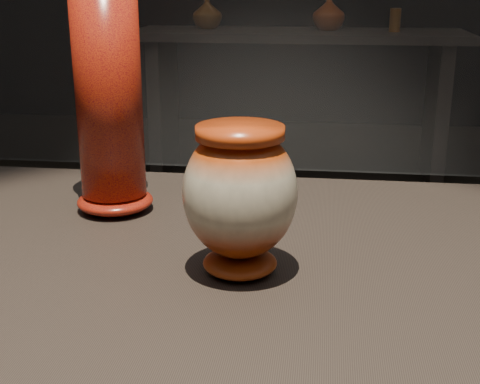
# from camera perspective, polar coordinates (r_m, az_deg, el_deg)

# --- Properties ---
(main_vase) EXTENTS (0.17, 0.17, 0.18)m
(main_vase) POSITION_cam_1_polar(r_m,az_deg,el_deg) (0.76, 0.00, -0.23)
(main_vase) COLOR maroon
(main_vase) RESTS_ON display_plinth
(tall_vase) EXTENTS (0.13, 0.13, 0.35)m
(tall_vase) POSITION_cam_1_polar(r_m,az_deg,el_deg) (0.96, -11.14, 8.08)
(tall_vase) COLOR #BD310C
(tall_vase) RESTS_ON display_plinth
(back_shelf) EXTENTS (2.00, 0.60, 0.90)m
(back_shelf) POSITION_cam_1_polar(r_m,az_deg,el_deg) (4.18, 4.92, 9.96)
(back_shelf) COLOR black
(back_shelf) RESTS_ON ground
(back_vase_left) EXTENTS (0.25, 0.25, 0.19)m
(back_vase_left) POSITION_cam_1_polar(r_m,az_deg,el_deg) (4.26, -2.81, 15.01)
(back_vase_left) COLOR #8F5614
(back_vase_left) RESTS_ON back_shelf
(back_vase_mid) EXTENTS (0.27, 0.27, 0.20)m
(back_vase_mid) POSITION_cam_1_polar(r_m,az_deg,el_deg) (4.19, 7.58, 14.90)
(back_vase_mid) COLOR maroon
(back_vase_mid) RESTS_ON back_shelf
(back_vase_right) EXTENTS (0.06, 0.06, 0.13)m
(back_vase_right) POSITION_cam_1_polar(r_m,az_deg,el_deg) (4.14, 13.09, 14.10)
(back_vase_right) COLOR #8F5614
(back_vase_right) RESTS_ON back_shelf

